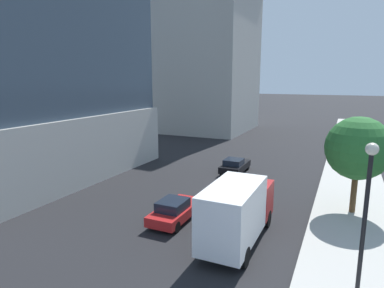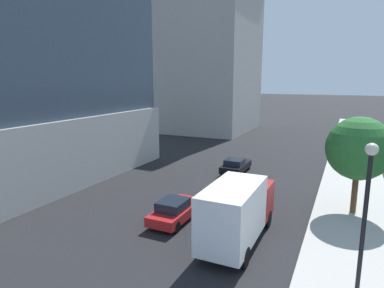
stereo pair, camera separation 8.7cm
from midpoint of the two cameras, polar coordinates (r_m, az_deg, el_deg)
sidewalk at (r=19.75m, az=25.79°, el=-15.42°), size 4.80×120.00×0.15m
construction_building at (r=57.00m, az=2.91°, el=16.83°), size 14.26×23.75×34.28m
street_lamp at (r=13.41m, az=27.56°, el=-9.06°), size 0.44×0.44×6.24m
street_tree at (r=22.95m, az=26.50°, el=-0.69°), size 3.94×3.94×6.15m
car_black at (r=30.99m, az=7.27°, el=-3.69°), size 1.85×4.08×1.36m
car_red at (r=20.61m, az=-3.03°, el=-11.26°), size 1.80×4.36×1.43m
box_truck at (r=17.66m, az=7.68°, el=-11.15°), size 2.28×6.88×3.42m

